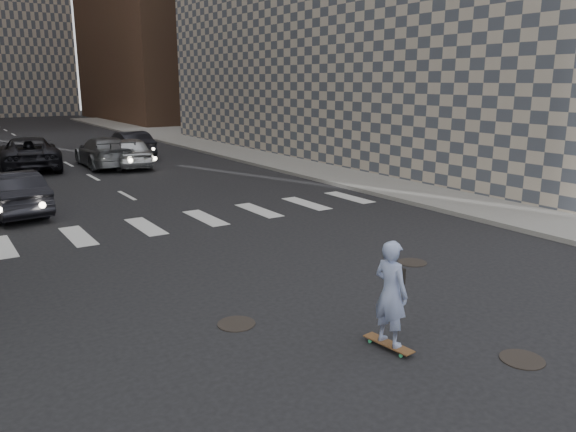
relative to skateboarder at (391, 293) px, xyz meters
name	(u,v)px	position (x,y,z in m)	size (l,w,h in m)	color
ground	(363,322)	(0.32, 1.03, -0.98)	(160.00, 160.00, 0.00)	black
sidewalk_right	(331,152)	(14.82, 21.03, -0.91)	(13.00, 80.00, 0.15)	gray
manhole_a	(522,359)	(1.52, -1.47, -0.97)	(0.70, 0.70, 0.02)	black
manhole_b	(236,324)	(-1.68, 2.23, -0.97)	(0.70, 0.70, 0.02)	black
manhole_c	(412,262)	(3.62, 3.03, -0.97)	(0.70, 0.70, 0.02)	black
skateboarder	(391,293)	(0.00, 0.00, 0.00)	(0.50, 0.96, 1.88)	brown
traffic_car_a	(10,193)	(-3.85, 14.03, -0.26)	(1.53, 4.40, 1.45)	black
traffic_car_b	(104,152)	(1.70, 23.03, -0.22)	(2.16, 5.30, 1.54)	slate
traffic_car_c	(29,153)	(-1.67, 24.24, -0.17)	(2.70, 5.85, 1.63)	black
traffic_car_d	(128,152)	(2.72, 22.25, -0.20)	(1.85, 4.59, 1.56)	#B9BDC1
traffic_car_e	(130,144)	(3.96, 25.92, -0.23)	(1.60, 4.59, 1.51)	black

